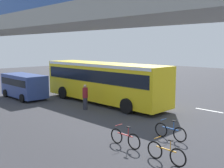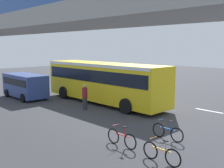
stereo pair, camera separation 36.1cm
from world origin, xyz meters
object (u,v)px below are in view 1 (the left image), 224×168
parked_van (24,85)px  traffic_sign (131,75)px  bicycle_red (125,138)px  city_bus (103,79)px  bicycle_orange (166,153)px  pedestrian (85,97)px  bicycle_blue (170,132)px

parked_van → traffic_sign: bearing=-129.1°
bicycle_red → parked_van: bearing=-9.0°
city_bus → bicycle_orange: (-9.88, 5.85, -1.51)m
pedestrian → bicycle_blue: bearing=172.4°
parked_van → pedestrian: 7.08m
parked_van → bicycle_red: (-13.83, 2.18, -0.81)m
city_bus → pedestrian: city_bus is taller
parked_van → bicycle_blue: size_ratio=2.71×
city_bus → pedestrian: bearing=107.7°
bicycle_orange → bicycle_red: bearing=-3.3°
bicycle_orange → pedestrian: bearing=-20.4°
city_bus → pedestrian: 2.77m
city_bus → traffic_sign: 3.71m
pedestrian → traffic_sign: bearing=-79.7°
city_bus → bicycle_orange: 11.58m
bicycle_orange → traffic_sign: size_ratio=0.63×
pedestrian → traffic_sign: (1.12, -6.15, 1.00)m
parked_van → bicycle_orange: (-16.09, 2.31, -0.81)m
parked_van → bicycle_blue: (-14.72, -0.05, -0.81)m
bicycle_orange → pedestrian: 9.72m
city_bus → parked_van: city_bus is taller
bicycle_blue → traffic_sign: (8.85, -7.18, 1.52)m
city_bus → bicycle_blue: 9.32m
city_bus → parked_van: 7.18m
city_bus → parked_van: size_ratio=2.40×
bicycle_red → traffic_sign: size_ratio=0.63×
city_bus → traffic_sign: city_bus is taller
parked_van → bicycle_orange: size_ratio=2.71×
bicycle_red → traffic_sign: (7.96, -9.41, 1.52)m
bicycle_blue → bicycle_orange: bearing=120.1°
city_bus → bicycle_blue: (-8.51, 3.48, -1.51)m
bicycle_orange → bicycle_blue: size_ratio=1.00×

